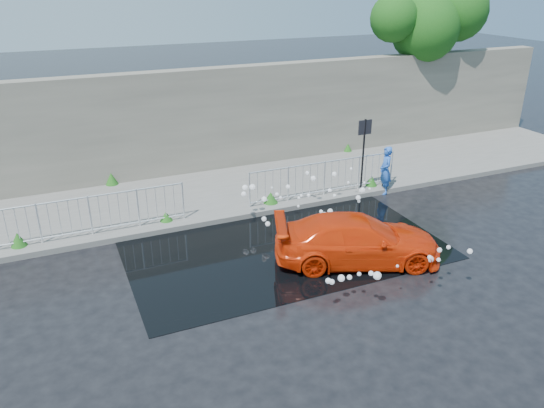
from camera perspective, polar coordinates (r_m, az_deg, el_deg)
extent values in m
plane|color=black|center=(12.94, 0.95, -6.79)|extent=(90.00, 90.00, 0.00)
cube|color=#5D5D59|center=(17.12, -5.96, 1.23)|extent=(30.00, 4.00, 0.15)
cube|color=#5D5D59|center=(15.37, -3.66, -1.34)|extent=(30.00, 0.25, 0.16)
cube|color=#5E594F|center=(18.56, -8.32, 8.82)|extent=(30.00, 0.60, 3.50)
cube|color=black|center=(13.91, 1.13, -4.45)|extent=(8.00, 5.00, 0.01)
cylinder|color=black|center=(16.79, 9.74, 4.84)|extent=(0.06, 0.06, 2.50)
cube|color=black|center=(16.51, 9.98, 8.13)|extent=(0.45, 0.04, 0.45)
cylinder|color=#332114|center=(23.83, 15.28, 12.97)|extent=(0.36, 0.36, 5.00)
sphere|color=#0F4211|center=(22.63, 16.10, 17.76)|extent=(2.70, 2.70, 2.70)
sphere|color=#0F4211|center=(23.56, 19.29, 19.06)|extent=(2.44, 2.44, 2.44)
sphere|color=#0F4211|center=(21.70, 12.96, 18.91)|extent=(1.81, 1.81, 1.81)
cylinder|color=silver|center=(15.05, -9.55, 0.38)|extent=(0.05, 0.05, 1.10)
cylinder|color=silver|center=(14.53, -19.25, 0.71)|extent=(5.00, 0.04, 0.04)
cylinder|color=silver|center=(14.90, -18.77, -2.66)|extent=(5.00, 0.04, 0.04)
cylinder|color=silver|center=(15.59, -2.44, 1.53)|extent=(0.05, 0.05, 1.10)
cylinder|color=silver|center=(17.87, 12.71, 3.88)|extent=(0.05, 0.05, 1.10)
cylinder|color=silver|center=(16.41, 5.72, 4.51)|extent=(5.00, 0.04, 0.04)
cylinder|color=silver|center=(16.74, 5.59, 1.44)|extent=(5.00, 0.04, 0.04)
cone|color=#204813|center=(14.95, -25.65, -3.45)|extent=(0.40, 0.40, 0.37)
cone|color=#204813|center=(15.16, -11.32, -1.30)|extent=(0.36, 0.36, 0.26)
cone|color=#204813|center=(16.02, -0.14, 0.71)|extent=(0.44, 0.44, 0.34)
cone|color=#204813|center=(17.66, 10.65, 2.48)|extent=(0.38, 0.38, 0.33)
cone|color=#204813|center=(18.22, -16.89, 2.63)|extent=(0.42, 0.42, 0.39)
cone|color=#204813|center=(21.05, 8.15, 6.05)|extent=(0.34, 0.34, 0.30)
sphere|color=white|center=(14.57, 0.53, 1.06)|extent=(0.10, 0.10, 0.10)
sphere|color=white|center=(14.78, 3.17, 0.92)|extent=(0.08, 0.08, 0.08)
sphere|color=white|center=(14.84, -2.92, 1.78)|extent=(0.16, 0.16, 0.16)
sphere|color=white|center=(13.64, 3.05, -2.79)|extent=(0.10, 0.10, 0.10)
sphere|color=white|center=(13.92, 2.32, -2.39)|extent=(0.06, 0.06, 0.06)
sphere|color=white|center=(15.75, 4.46, 2.77)|extent=(0.16, 0.16, 0.16)
sphere|color=white|center=(13.58, 1.75, -3.07)|extent=(0.08, 0.08, 0.08)
sphere|color=white|center=(14.44, 8.37, -2.18)|extent=(0.07, 0.07, 0.07)
sphere|color=white|center=(13.89, 3.56, -2.53)|extent=(0.06, 0.06, 0.06)
sphere|color=white|center=(14.01, 1.00, -1.71)|extent=(0.11, 0.11, 0.11)
sphere|color=white|center=(15.34, 9.69, 1.50)|extent=(0.16, 0.16, 0.16)
sphere|color=white|center=(14.91, -2.12, 1.84)|extent=(0.18, 0.18, 0.18)
sphere|color=white|center=(14.86, 1.74, 1.87)|extent=(0.13, 0.13, 0.13)
sphere|color=white|center=(15.40, 9.46, 1.39)|extent=(0.06, 0.06, 0.06)
sphere|color=white|center=(14.47, 2.85, -0.23)|extent=(0.07, 0.07, 0.07)
sphere|color=white|center=(14.39, 6.28, -0.78)|extent=(0.15, 0.15, 0.15)
sphere|color=white|center=(14.90, 3.95, 0.95)|extent=(0.10, 0.10, 0.10)
sphere|color=white|center=(15.49, 10.44, 1.63)|extent=(0.07, 0.07, 0.07)
sphere|color=white|center=(15.52, 8.21, 2.30)|extent=(0.08, 0.08, 0.08)
sphere|color=white|center=(15.67, 9.90, 2.28)|extent=(0.08, 0.08, 0.08)
sphere|color=white|center=(14.89, -0.02, 1.78)|extent=(0.06, 0.06, 0.06)
sphere|color=white|center=(15.10, 6.23, 1.46)|extent=(0.12, 0.12, 0.12)
sphere|color=white|center=(13.92, -0.87, -1.61)|extent=(0.13, 0.13, 0.13)
sphere|color=white|center=(14.73, -3.06, 1.09)|extent=(0.14, 0.14, 0.14)
sphere|color=white|center=(16.26, 8.51, 3.79)|extent=(0.08, 0.08, 0.08)
sphere|color=white|center=(14.31, 5.30, -0.81)|extent=(0.10, 0.10, 0.10)
sphere|color=white|center=(15.17, 9.33, 0.28)|extent=(0.09, 0.09, 0.09)
sphere|color=white|center=(16.13, 6.72, 3.22)|extent=(0.15, 0.15, 0.15)
sphere|color=white|center=(14.52, 0.94, 0.70)|extent=(0.09, 0.09, 0.09)
sphere|color=white|center=(14.62, 2.90, 0.68)|extent=(0.08, 0.08, 0.08)
sphere|color=white|center=(14.98, 9.26, 0.67)|extent=(0.14, 0.14, 0.14)
sphere|color=white|center=(14.33, 5.68, -1.17)|extent=(0.16, 0.16, 0.16)
sphere|color=white|center=(13.87, 5.18, -2.84)|extent=(0.14, 0.14, 0.14)
sphere|color=white|center=(14.78, 6.73, 0.92)|extent=(0.09, 0.09, 0.09)
sphere|color=white|center=(14.42, -0.86, 0.53)|extent=(0.15, 0.15, 0.15)
sphere|color=white|center=(15.74, 3.81, 3.36)|extent=(0.11, 0.11, 0.11)
sphere|color=white|center=(13.92, -0.47, -2.15)|extent=(0.13, 0.13, 0.13)
sphere|color=white|center=(11.64, 13.33, -6.51)|extent=(0.06, 0.06, 0.06)
sphere|color=white|center=(11.21, 11.25, -7.57)|extent=(0.17, 0.17, 0.17)
sphere|color=white|center=(11.60, 8.33, -7.80)|extent=(0.11, 0.11, 0.11)
sphere|color=white|center=(11.13, 6.44, -8.32)|extent=(0.12, 0.12, 0.12)
sphere|color=white|center=(11.86, 17.48, -5.74)|extent=(0.09, 0.09, 0.09)
sphere|color=white|center=(11.24, 10.60, -7.34)|extent=(0.11, 0.11, 0.11)
sphere|color=white|center=(12.33, 20.51, -4.78)|extent=(0.12, 0.12, 0.12)
sphere|color=white|center=(11.97, 16.59, -5.50)|extent=(0.09, 0.09, 0.09)
sphere|color=white|center=(11.54, 9.36, -7.45)|extent=(0.09, 0.09, 0.09)
sphere|color=white|center=(12.41, 18.46, -4.43)|extent=(0.10, 0.10, 0.10)
sphere|color=white|center=(13.55, 17.31, -5.07)|extent=(0.12, 0.12, 0.12)
sphere|color=white|center=(12.10, 17.58, -4.74)|extent=(0.11, 0.11, 0.11)
sphere|color=white|center=(11.41, 7.46, -7.91)|extent=(0.16, 0.16, 0.16)
sphere|color=white|center=(10.99, 6.07, -8.21)|extent=(0.12, 0.12, 0.12)
sphere|color=white|center=(13.28, 17.34, -5.32)|extent=(0.08, 0.08, 0.08)
sphere|color=white|center=(12.99, 16.67, -5.70)|extent=(0.16, 0.16, 0.16)
imported|color=red|center=(13.09, 9.20, -3.82)|extent=(4.35, 2.95, 1.17)
imported|color=blue|center=(17.31, 12.11, 3.57)|extent=(0.51, 0.65, 1.56)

